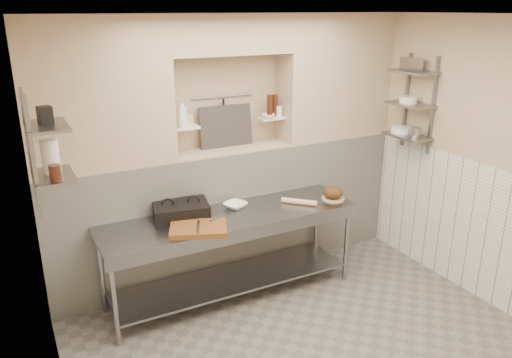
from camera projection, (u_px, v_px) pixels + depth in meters
floor at (317, 358)px, 4.36m from camera, size 4.00×3.90×0.10m
ceiling at (334, 7)px, 3.42m from camera, size 4.00×3.90×0.10m
wall_left at (42, 262)px, 2.99m from camera, size 0.10×3.90×2.80m
wall_right at (500, 167)px, 4.79m from camera, size 0.10×3.90×2.80m
wall_back at (221, 145)px, 5.56m from camera, size 4.00×0.10×2.80m
backwall_lower at (231, 210)px, 5.58m from camera, size 4.00×0.40×1.40m
alcove_sill at (230, 149)px, 5.35m from camera, size 1.30×0.40×0.02m
backwall_pillar_left at (97, 94)px, 4.55m from camera, size 1.35×0.40×1.40m
backwall_pillar_right at (334, 77)px, 5.71m from camera, size 1.35×0.40×1.40m
backwall_header at (228, 34)px, 4.96m from camera, size 1.30×0.40×0.40m
wainscot_left at (67, 356)px, 3.24m from camera, size 0.02×3.90×1.40m
wainscot_right at (485, 234)px, 4.99m from camera, size 0.02×3.90×1.40m
alcove_shelf_left at (185, 128)px, 5.04m from camera, size 0.28×0.16×0.02m
alcove_shelf_right at (271, 118)px, 5.48m from camera, size 0.28×0.16×0.02m
utensil_rail at (223, 97)px, 5.32m from camera, size 0.70×0.02×0.02m
hanging_steel at (224, 113)px, 5.36m from camera, size 0.02×0.02×0.30m
splash_panel at (226, 126)px, 5.36m from camera, size 0.60×0.08×0.45m
shelf_rail_left_a at (29, 148)px, 3.94m from camera, size 0.03×0.03×0.95m
shelf_rail_left_b at (34, 161)px, 3.60m from camera, size 0.03×0.03×0.95m
wall_shelf_left_lower at (54, 176)px, 3.90m from camera, size 0.30×0.50×0.02m
wall_shelf_left_upper at (47, 126)px, 3.77m from camera, size 0.30×0.50×0.03m
shelf_rail_right_a at (406, 101)px, 5.65m from camera, size 0.03×0.03×1.05m
shelf_rail_right_b at (433, 106)px, 5.32m from camera, size 0.03×0.03×1.05m
wall_shelf_right_lower at (407, 136)px, 5.54m from camera, size 0.30×0.50×0.02m
wall_shelf_right_mid at (410, 104)px, 5.43m from camera, size 0.30×0.50×0.02m
wall_shelf_right_upper at (413, 72)px, 5.31m from camera, size 0.30×0.50×0.03m
prep_table at (231, 239)px, 5.01m from camera, size 2.60×0.70×0.90m
panini_press at (181, 210)px, 4.87m from camera, size 0.60×0.48×0.14m
cutting_board at (198, 229)px, 4.59m from camera, size 0.62×0.53×0.05m
knife_blade at (217, 217)px, 4.77m from camera, size 0.22×0.15×0.01m
tongs at (198, 227)px, 4.54m from camera, size 0.12×0.24×0.02m
mixing_bowl at (235, 205)px, 5.11m from camera, size 0.30×0.30×0.06m
rolling_pin at (299, 202)px, 5.21m from camera, size 0.31×0.31×0.06m
bread_board at (333, 198)px, 5.35m from camera, size 0.24×0.24×0.01m
bread_loaf at (333, 192)px, 5.33m from camera, size 0.21×0.21×0.13m
bottle_soap at (182, 113)px, 4.96m from camera, size 0.14×0.14×0.28m
jar_alcove at (189, 120)px, 5.05m from camera, size 0.08×0.08×0.11m
bowl_alcove at (268, 116)px, 5.41m from camera, size 0.19×0.19×0.05m
condiment_a at (275, 105)px, 5.49m from camera, size 0.06×0.06×0.23m
condiment_b at (270, 106)px, 5.42m from camera, size 0.06×0.06×0.25m
condiment_c at (279, 111)px, 5.49m from camera, size 0.07×0.07×0.11m
jug_left at (50, 156)px, 3.89m from camera, size 0.14×0.14×0.27m
jar_left at (55, 173)px, 3.72m from camera, size 0.09×0.09×0.13m
box_left_upper at (45, 115)px, 3.75m from camera, size 0.11×0.11×0.14m
bowl_right at (401, 130)px, 5.61m from camera, size 0.22×0.22×0.06m
canister_right at (416, 132)px, 5.41m from camera, size 0.11×0.11×0.11m
bowl_right_mid at (408, 100)px, 5.44m from camera, size 0.19×0.19×0.07m
basket_right at (411, 64)px, 5.32m from camera, size 0.23×0.25×0.13m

